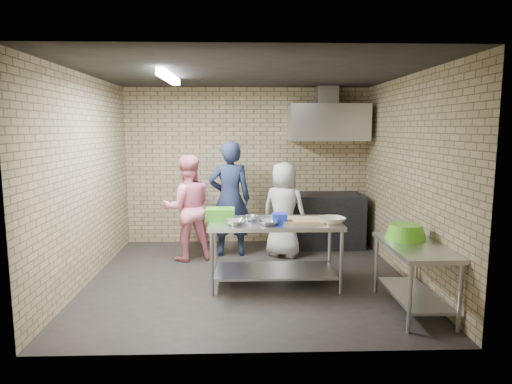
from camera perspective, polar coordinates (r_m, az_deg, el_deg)
floor at (r=6.11m, az=-0.89°, el=-11.01°), size 4.20×4.20×0.00m
ceiling at (r=5.81m, az=-0.95°, el=15.01°), size 4.20×4.20×0.00m
back_wall at (r=7.80m, az=-1.16°, el=3.34°), size 4.20×0.06×2.70m
front_wall at (r=3.83m, az=-0.44°, el=-1.73°), size 4.20×0.06×2.70m
left_wall at (r=6.14m, az=-20.91°, el=1.49°), size 0.06×4.00×2.70m
right_wall at (r=6.21m, az=18.86°, el=1.65°), size 0.06×4.00×2.70m
prep_table at (r=5.79m, az=2.39°, el=-7.79°), size 1.67×0.83×0.83m
side_counter at (r=5.30m, az=19.51°, el=-10.27°), size 0.60×1.20×0.75m
stove at (r=7.72m, az=8.98°, el=-3.57°), size 1.20×0.70×0.90m
range_hood at (r=7.61m, az=9.19°, el=8.77°), size 1.30×0.60×0.60m
hood_duct at (r=7.77m, az=9.06°, el=12.08°), size 0.35×0.30×0.30m
wall_shelf at (r=7.86m, az=11.06°, el=7.39°), size 0.80×0.20×0.04m
fluorescent_fixture at (r=5.87m, az=-11.07°, el=14.20°), size 0.10×1.25×0.08m
green_crate at (r=5.78m, az=-4.61°, el=-2.83°), size 0.37×0.28×0.15m
blue_tub at (r=5.58m, az=3.01°, el=-3.36°), size 0.19×0.19×0.12m
cutting_board at (r=5.70m, az=5.94°, el=-3.62°), size 0.51×0.39×0.03m
mixing_bowl_a at (r=5.47m, az=-2.67°, el=-3.89°), size 0.31×0.31×0.06m
mixing_bowl_b at (r=5.72m, az=-0.63°, el=-3.37°), size 0.24×0.24×0.06m
mixing_bowl_c at (r=5.46m, az=1.54°, el=-3.94°), size 0.29×0.29×0.06m
ceramic_bowl at (r=5.63m, az=9.66°, el=-3.58°), size 0.38×0.38×0.08m
green_basin at (r=5.39m, az=18.59°, el=-4.83°), size 0.46×0.46×0.17m
bottle_green at (r=7.89m, az=12.16°, el=8.05°), size 0.06×0.06×0.15m
man_navy at (r=7.00m, az=-3.36°, el=-0.89°), size 0.69×0.48×1.81m
woman_pink at (r=6.87m, az=-8.75°, el=-2.02°), size 0.92×0.80×1.61m
woman_white at (r=6.99m, az=3.60°, el=-2.24°), size 0.87×0.76×1.49m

